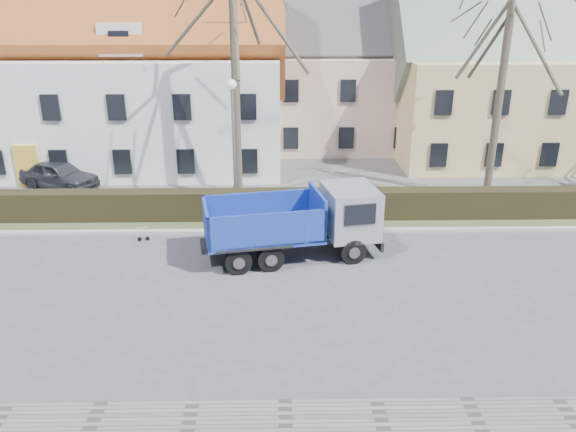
{
  "coord_description": "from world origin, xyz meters",
  "views": [
    {
      "loc": [
        -0.14,
        -17.08,
        9.22
      ],
      "look_at": [
        0.24,
        2.36,
        1.6
      ],
      "focal_mm": 35.0,
      "sensor_mm": 36.0,
      "label": 1
    }
  ],
  "objects_px": {
    "cart_frame": "(138,234)",
    "streetlight": "(234,148)",
    "parked_car_a": "(59,175)",
    "dump_truck": "(286,224)"
  },
  "relations": [
    {
      "from": "cart_frame",
      "to": "streetlight",
      "type": "bearing_deg",
      "value": 40.97
    },
    {
      "from": "streetlight",
      "to": "parked_car_a",
      "type": "xyz_separation_m",
      "value": [
        -9.28,
        3.65,
        -2.31
      ]
    },
    {
      "from": "dump_truck",
      "to": "streetlight",
      "type": "height_order",
      "value": "streetlight"
    },
    {
      "from": "dump_truck",
      "to": "parked_car_a",
      "type": "bearing_deg",
      "value": 133.06
    },
    {
      "from": "dump_truck",
      "to": "streetlight",
      "type": "relative_size",
      "value": 1.11
    },
    {
      "from": "streetlight",
      "to": "parked_car_a",
      "type": "distance_m",
      "value": 10.24
    },
    {
      "from": "streetlight",
      "to": "cart_frame",
      "type": "relative_size",
      "value": 8.27
    },
    {
      "from": "streetlight",
      "to": "parked_car_a",
      "type": "bearing_deg",
      "value": 158.53
    },
    {
      "from": "streetlight",
      "to": "parked_car_a",
      "type": "height_order",
      "value": "streetlight"
    },
    {
      "from": "dump_truck",
      "to": "cart_frame",
      "type": "relative_size",
      "value": 9.22
    }
  ]
}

